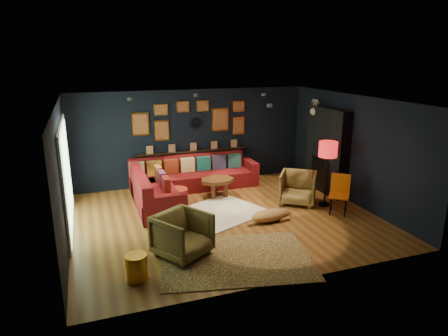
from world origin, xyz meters
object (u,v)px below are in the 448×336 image
object	(u,v)px
sectional	(180,183)
dog	(269,213)
armchair_left	(182,233)
gold_stool	(137,268)
floor_lamp	(328,152)
pouf	(177,196)
coffee_table	(217,182)
armchair_right	(298,186)
orange_chair	(340,191)

from	to	relation	value
sectional	dog	bearing A→B (deg)	-58.10
armchair_left	gold_stool	size ratio (longest dim) A/B	1.97
gold_stool	floor_lamp	xyz separation A→B (m)	(4.70, 1.85, 1.09)
pouf	armchair_left	size ratio (longest dim) A/B	0.62
sectional	coffee_table	bearing A→B (deg)	-25.96
dog	pouf	bearing A→B (deg)	128.35
gold_stool	dog	distance (m)	3.33
gold_stool	armchair_right	bearing A→B (deg)	27.90
sectional	dog	xyz separation A→B (m)	(1.44, -2.31, -0.12)
sectional	coffee_table	xyz separation A→B (m)	(0.88, -0.43, 0.06)
coffee_table	orange_chair	size ratio (longest dim) A/B	1.02
coffee_table	floor_lamp	xyz separation A→B (m)	(2.23, -1.43, 0.93)
sectional	orange_chair	bearing A→B (deg)	-36.88
sectional	gold_stool	distance (m)	4.04
sectional	armchair_right	bearing A→B (deg)	-30.35
coffee_table	floor_lamp	size ratio (longest dim) A/B	0.59
gold_stool	floor_lamp	distance (m)	5.17
orange_chair	floor_lamp	world-z (taller)	floor_lamp
pouf	sectional	bearing A→B (deg)	69.94
orange_chair	dog	world-z (taller)	orange_chair
gold_stool	orange_chair	bearing A→B (deg)	15.85
floor_lamp	gold_stool	bearing A→B (deg)	-158.49
floor_lamp	dog	xyz separation A→B (m)	(-1.68, -0.45, -1.11)
pouf	orange_chair	xyz separation A→B (m)	(3.37, -1.78, 0.33)
pouf	gold_stool	world-z (taller)	gold_stool
sectional	pouf	size ratio (longest dim) A/B	6.33
floor_lamp	dog	bearing A→B (deg)	-165.00
orange_chair	pouf	bearing A→B (deg)	-168.27
floor_lamp	dog	size ratio (longest dim) A/B	1.35
coffee_table	armchair_right	xyz separation A→B (m)	(1.69, -1.08, 0.04)
coffee_table	gold_stool	size ratio (longest dim) A/B	2.08
sectional	floor_lamp	size ratio (longest dim) A/B	2.18
pouf	floor_lamp	size ratio (longest dim) A/B	0.34
pouf	dog	size ratio (longest dim) A/B	0.47
dog	sectional	bearing A→B (deg)	116.48
orange_chair	armchair_right	bearing A→B (deg)	163.59
armchair_left	coffee_table	bearing A→B (deg)	27.64
gold_stool	sectional	bearing A→B (deg)	66.87
armchair_left	floor_lamp	bearing A→B (deg)	-13.59
pouf	orange_chair	size ratio (longest dim) A/B	0.60
pouf	floor_lamp	bearing A→B (deg)	-20.94
armchair_right	floor_lamp	distance (m)	1.09
gold_stool	coffee_table	bearing A→B (deg)	53.06
coffee_table	gold_stool	bearing A→B (deg)	-126.94
gold_stool	orange_chair	world-z (taller)	orange_chair
sectional	armchair_left	world-z (taller)	armchair_left
coffee_table	pouf	bearing A→B (deg)	-171.92
coffee_table	orange_chair	bearing A→B (deg)	-40.45
armchair_left	floor_lamp	xyz separation A→B (m)	(3.80, 1.29, 0.88)
armchair_right	orange_chair	size ratio (longest dim) A/B	0.95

